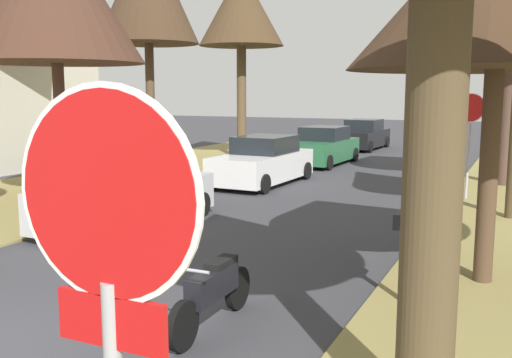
{
  "coord_description": "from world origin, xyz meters",
  "views": [
    {
      "loc": [
        5.54,
        -4.36,
        2.99
      ],
      "look_at": [
        0.77,
        5.74,
        1.31
      ],
      "focal_mm": 40.53,
      "sensor_mm": 36.0,
      "label": 1
    }
  ],
  "objects_px": {
    "street_tree_left_far": "(241,9)",
    "parked_sedan_white": "(263,162)",
    "parked_sedan_silver": "(129,194)",
    "parked_sedan_green": "(323,147)",
    "parked_sedan_black": "(363,135)",
    "curbside_mailbox": "(403,231)",
    "stop_sign_near": "(111,308)",
    "stop_sign_far": "(470,123)",
    "parked_motorcycle": "(213,291)"
  },
  "relations": [
    {
      "from": "stop_sign_near",
      "to": "parked_sedan_silver",
      "type": "relative_size",
      "value": 0.67
    },
    {
      "from": "street_tree_left_far",
      "to": "parked_sedan_white",
      "type": "xyz_separation_m",
      "value": [
        3.69,
        -5.8,
        -5.82
      ]
    },
    {
      "from": "stop_sign_near",
      "to": "parked_sedan_silver",
      "type": "distance_m",
      "value": 11.05
    },
    {
      "from": "stop_sign_near",
      "to": "curbside_mailbox",
      "type": "height_order",
      "value": "stop_sign_near"
    },
    {
      "from": "stop_sign_far",
      "to": "parked_sedan_white",
      "type": "xyz_separation_m",
      "value": [
        -6.35,
        0.28,
        -1.44
      ]
    },
    {
      "from": "street_tree_left_far",
      "to": "parked_sedan_silver",
      "type": "relative_size",
      "value": 1.84
    },
    {
      "from": "parked_motorcycle",
      "to": "curbside_mailbox",
      "type": "height_order",
      "value": "curbside_mailbox"
    },
    {
      "from": "stop_sign_near",
      "to": "stop_sign_far",
      "type": "xyz_separation_m",
      "value": [
        -0.11,
        15.23,
        -0.04
      ]
    },
    {
      "from": "stop_sign_near",
      "to": "parked_sedan_green",
      "type": "height_order",
      "value": "stop_sign_near"
    },
    {
      "from": "street_tree_left_far",
      "to": "parked_sedan_black",
      "type": "bearing_deg",
      "value": 63.87
    },
    {
      "from": "stop_sign_far",
      "to": "parked_motorcycle",
      "type": "relative_size",
      "value": 1.43
    },
    {
      "from": "parked_sedan_white",
      "to": "curbside_mailbox",
      "type": "bearing_deg",
      "value": -55.12
    },
    {
      "from": "stop_sign_near",
      "to": "parked_sedan_white",
      "type": "relative_size",
      "value": 0.67
    },
    {
      "from": "street_tree_left_far",
      "to": "curbside_mailbox",
      "type": "xyz_separation_m",
      "value": [
        10.0,
        -14.85,
        -5.48
      ]
    },
    {
      "from": "parked_sedan_silver",
      "to": "curbside_mailbox",
      "type": "relative_size",
      "value": 3.51
    },
    {
      "from": "parked_sedan_green",
      "to": "parked_motorcycle",
      "type": "relative_size",
      "value": 2.17
    },
    {
      "from": "parked_sedan_white",
      "to": "street_tree_left_far",
      "type": "bearing_deg",
      "value": 122.45
    },
    {
      "from": "stop_sign_far",
      "to": "parked_motorcycle",
      "type": "distance_m",
      "value": 11.01
    },
    {
      "from": "parked_sedan_white",
      "to": "stop_sign_far",
      "type": "bearing_deg",
      "value": -2.51
    },
    {
      "from": "stop_sign_far",
      "to": "curbside_mailbox",
      "type": "height_order",
      "value": "stop_sign_far"
    },
    {
      "from": "stop_sign_near",
      "to": "parked_motorcycle",
      "type": "xyz_separation_m",
      "value": [
        -2.15,
        4.54,
        -1.72
      ]
    },
    {
      "from": "parked_sedan_green",
      "to": "curbside_mailbox",
      "type": "bearing_deg",
      "value": -67.35
    },
    {
      "from": "stop_sign_near",
      "to": "stop_sign_far",
      "type": "bearing_deg",
      "value": 90.42
    },
    {
      "from": "street_tree_left_far",
      "to": "parked_sedan_silver",
      "type": "bearing_deg",
      "value": -74.51
    },
    {
      "from": "parked_sedan_green",
      "to": "curbside_mailbox",
      "type": "height_order",
      "value": "parked_sedan_green"
    },
    {
      "from": "parked_sedan_white",
      "to": "parked_sedan_black",
      "type": "distance_m",
      "value": 13.08
    },
    {
      "from": "stop_sign_near",
      "to": "parked_sedan_green",
      "type": "distance_m",
      "value": 22.37
    },
    {
      "from": "street_tree_left_far",
      "to": "stop_sign_far",
      "type": "bearing_deg",
      "value": -31.19
    },
    {
      "from": "stop_sign_far",
      "to": "street_tree_left_far",
      "type": "relative_size",
      "value": 0.36
    },
    {
      "from": "street_tree_left_far",
      "to": "parked_sedan_silver",
      "type": "xyz_separation_m",
      "value": [
        3.49,
        -12.61,
        -5.82
      ]
    },
    {
      "from": "stop_sign_near",
      "to": "parked_sedan_black",
      "type": "distance_m",
      "value": 29.37
    },
    {
      "from": "parked_sedan_silver",
      "to": "parked_sedan_white",
      "type": "distance_m",
      "value": 6.81
    },
    {
      "from": "stop_sign_near",
      "to": "parked_sedan_black",
      "type": "relative_size",
      "value": 0.67
    },
    {
      "from": "stop_sign_far",
      "to": "parked_sedan_green",
      "type": "bearing_deg",
      "value": 135.53
    },
    {
      "from": "stop_sign_far",
      "to": "parked_sedan_black",
      "type": "relative_size",
      "value": 0.66
    },
    {
      "from": "stop_sign_far",
      "to": "parked_sedan_green",
      "type": "height_order",
      "value": "stop_sign_far"
    },
    {
      "from": "stop_sign_near",
      "to": "stop_sign_far",
      "type": "height_order",
      "value": "stop_sign_near"
    },
    {
      "from": "parked_sedan_silver",
      "to": "parked_motorcycle",
      "type": "xyz_separation_m",
      "value": [
        4.5,
        -4.15,
        -0.24
      ]
    },
    {
      "from": "parked_sedan_white",
      "to": "parked_sedan_green",
      "type": "xyz_separation_m",
      "value": [
        0.08,
        5.88,
        0.0
      ]
    },
    {
      "from": "parked_motorcycle",
      "to": "parked_sedan_silver",
      "type": "bearing_deg",
      "value": 137.31
    },
    {
      "from": "stop_sign_far",
      "to": "parked_sedan_silver",
      "type": "height_order",
      "value": "stop_sign_far"
    },
    {
      "from": "parked_sedan_silver",
      "to": "parked_sedan_black",
      "type": "distance_m",
      "value": 19.89
    },
    {
      "from": "parked_sedan_green",
      "to": "stop_sign_far",
      "type": "bearing_deg",
      "value": -44.47
    },
    {
      "from": "parked_sedan_green",
      "to": "parked_sedan_black",
      "type": "xyz_separation_m",
      "value": [
        -0.2,
        7.2,
        0.0
      ]
    },
    {
      "from": "street_tree_left_far",
      "to": "parked_sedan_green",
      "type": "relative_size",
      "value": 1.84
    },
    {
      "from": "parked_sedan_black",
      "to": "stop_sign_far",
      "type": "bearing_deg",
      "value": -64.15
    },
    {
      "from": "street_tree_left_far",
      "to": "curbside_mailbox",
      "type": "bearing_deg",
      "value": -56.05
    },
    {
      "from": "parked_sedan_green",
      "to": "parked_motorcycle",
      "type": "distance_m",
      "value": 17.37
    },
    {
      "from": "street_tree_left_far",
      "to": "parked_sedan_silver",
      "type": "height_order",
      "value": "street_tree_left_far"
    },
    {
      "from": "parked_sedan_silver",
      "to": "curbside_mailbox",
      "type": "xyz_separation_m",
      "value": [
        6.5,
        -2.24,
        0.33
      ]
    }
  ]
}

